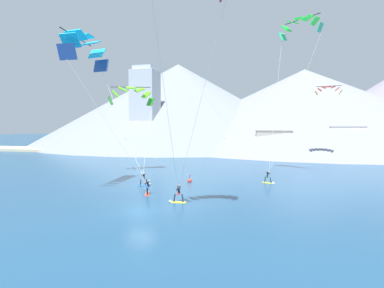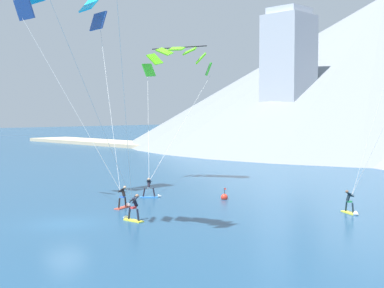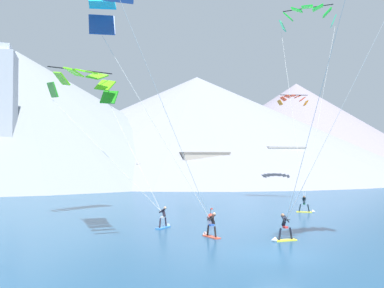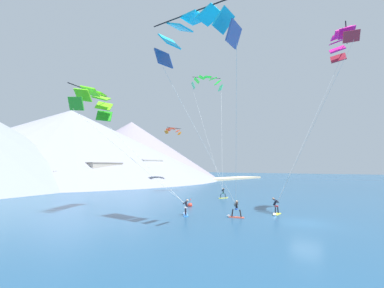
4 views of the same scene
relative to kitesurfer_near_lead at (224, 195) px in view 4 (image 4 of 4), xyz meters
name	(u,v)px [view 4 (image 4 of 4)]	position (x,y,z in m)	size (l,w,h in m)	color
ground_plane	(305,223)	(-10.84, -15.29, -0.46)	(400.00, 400.00, 0.00)	navy
kitesurfer_near_lead	(224,195)	(0.00, 0.00, 0.00)	(1.72, 1.18, 1.66)	yellow
kitesurfer_near_trail	(234,212)	(-12.68, -9.31, 0.02)	(0.93, 1.78, 1.69)	#E54C33
kitesurfer_mid_center	(186,210)	(-14.79, -4.89, 0.01)	(1.50, 1.53, 1.68)	#337FDB
kitesurfer_far_left	(276,209)	(-8.72, -11.81, 0.08)	(1.76, 0.69, 1.75)	yellow
parafoil_kite_near_lead	(207,82)	(3.88, 6.08, 20.72)	(6.92, 8.16, 21.05)	#3BC48B
parafoil_kite_near_trail	(195,32)	(-19.48, -9.95, 15.22)	(8.09, 7.62, 15.67)	#284891
parafoil_kite_mid_center	(95,101)	(-20.48, 3.43, 11.63)	(8.62, 11.02, 12.04)	green
parafoil_kite_far_left	(341,42)	(-5.89, -18.04, 16.99)	(5.63, 7.96, 17.09)	#A82836
parafoil_kite_distant_high_outer	(173,130)	(10.69, 21.83, 13.65)	(4.76, 1.65, 1.61)	#B06513
race_marker_buoy	(190,205)	(-10.07, -1.45, -0.30)	(0.56, 0.56, 1.02)	red
shoreline_strip	(56,188)	(-10.84, 35.86, -0.11)	(180.00, 10.00, 0.70)	#BCAD8E
shore_building_harbour_front	(149,172)	(18.11, 39.50, 3.17)	(8.05, 4.47, 7.24)	silver
shore_building_promenade_mid	(104,174)	(1.39, 37.51, 2.62)	(8.68, 4.34, 6.14)	#A89E8E
shore_building_quay_east	(65,179)	(-7.18, 39.71, 1.59)	(7.33, 4.73, 4.08)	beige
mountain_peak_central_summit	(70,144)	(13.60, 84.00, 13.93)	(122.33, 122.33, 28.79)	gray
mountain_peak_east_shoulder	(131,149)	(52.68, 95.41, 14.82)	(93.52, 93.52, 30.56)	gray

